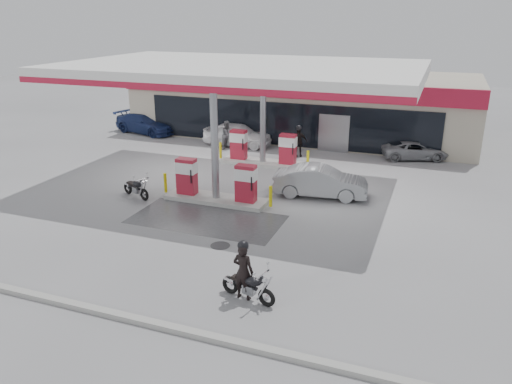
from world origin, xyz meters
TOP-DOWN VIEW (x-y plane):
  - ground at (0.00, 0.00)m, footprint 90.00×90.00m
  - wet_patch at (0.50, 0.00)m, footprint 6.00×3.00m
  - drain_cover at (2.00, -2.00)m, footprint 0.70×0.70m
  - kerb at (0.00, -7.00)m, footprint 28.00×0.25m
  - store_building at (0.01, 15.94)m, footprint 22.00×8.22m
  - canopy at (0.00, 5.00)m, footprint 16.00×10.02m
  - pump_island_near at (0.00, 2.00)m, footprint 5.14×1.30m
  - pump_island_far at (0.00, 8.00)m, footprint 5.14×1.30m
  - main_motorcycle at (4.23, -4.93)m, footprint 1.78×0.79m
  - biker_main at (4.04, -4.89)m, footprint 0.65×0.46m
  - parked_motorcycle at (-3.51, 1.19)m, footprint 1.72×0.97m
  - sedan_white at (-2.81, 11.20)m, footprint 4.23×1.75m
  - attendant at (-3.10, 10.34)m, footprint 0.66×0.84m
  - hatchback_silver at (4.09, 4.20)m, footprint 4.30×1.97m
  - parked_car_left at (-10.00, 12.28)m, footprint 5.00×2.98m
  - parked_car_right at (7.63, 12.00)m, footprint 3.96×2.71m
  - biker_walking at (1.35, 10.20)m, footprint 1.08×0.81m

SIDE VIEW (x-z plane):
  - ground at x=0.00m, z-range 0.00..0.00m
  - wet_patch at x=0.50m, z-range 0.00..0.00m
  - drain_cover at x=2.00m, z-range 0.00..0.01m
  - kerb at x=0.00m, z-range 0.00..0.15m
  - main_motorcycle at x=4.23m, z-range -0.05..0.87m
  - parked_motorcycle at x=-3.51m, z-range -0.05..0.88m
  - parked_car_right at x=7.63m, z-range 0.00..1.01m
  - parked_car_left at x=-10.00m, z-range 0.00..1.36m
  - hatchback_silver at x=4.09m, z-range 0.00..1.37m
  - pump_island_near at x=0.00m, z-range -0.18..1.60m
  - pump_island_far at x=0.00m, z-range -0.18..1.60m
  - sedan_white at x=-2.81m, z-range 0.00..1.43m
  - biker_walking at x=1.35m, z-range 0.00..1.70m
  - biker_main at x=4.04m, z-range 0.00..1.71m
  - attendant at x=-3.10m, z-range 0.00..1.71m
  - store_building at x=0.01m, z-range 0.01..4.01m
  - canopy at x=0.00m, z-range 2.51..8.02m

